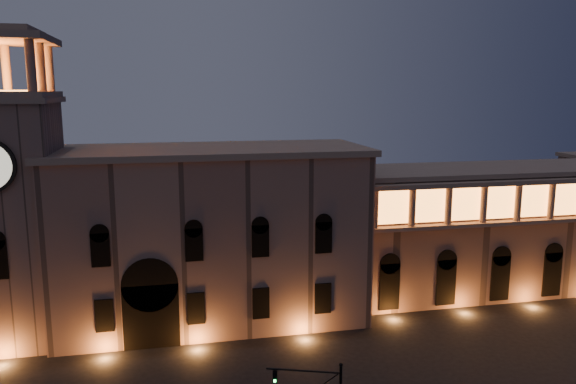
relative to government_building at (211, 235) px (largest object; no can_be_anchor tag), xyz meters
name	(u,v)px	position (x,y,z in m)	size (l,w,h in m)	color
government_building	(211,235)	(0.00, 0.00, 0.00)	(30.80, 12.80, 17.60)	#816154
clock_tower	(7,209)	(-18.42, -0.95, 3.73)	(9.80, 9.80, 32.40)	#816154
colonnade_wing	(503,227)	(34.08, 1.99, -1.44)	(40.60, 11.50, 14.50)	#7C5C4F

